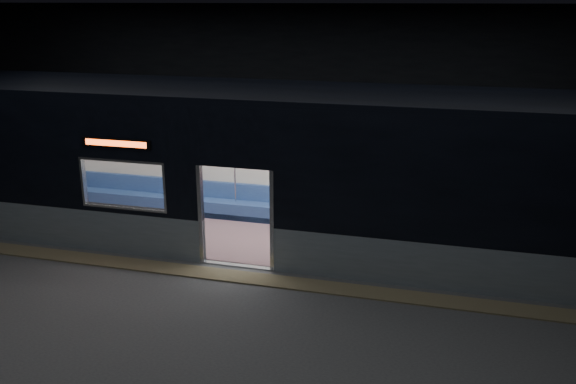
% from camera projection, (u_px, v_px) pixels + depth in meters
% --- Properties ---
extents(station_floor, '(24.00, 14.00, 0.01)m').
position_uv_depth(station_floor, '(218.00, 289.00, 11.24)').
color(station_floor, '#47494C').
rests_on(station_floor, ground).
extents(station_envelope, '(24.00, 14.00, 5.00)m').
position_uv_depth(station_envelope, '(211.00, 90.00, 10.13)').
color(station_envelope, black).
rests_on(station_envelope, station_floor).
extents(tactile_strip, '(22.80, 0.50, 0.03)m').
position_uv_depth(tactile_strip, '(229.00, 276.00, 11.74)').
color(tactile_strip, '#8C7F59').
rests_on(tactile_strip, station_floor).
extents(metro_car, '(18.00, 3.04, 3.35)m').
position_uv_depth(metro_car, '(259.00, 159.00, 13.02)').
color(metro_car, '#8E9BA9').
rests_on(metro_car, station_floor).
extents(passenger, '(0.40, 0.66, 1.32)m').
position_uv_depth(passenger, '(304.00, 195.00, 14.08)').
color(passenger, black).
rests_on(passenger, metro_car).
extents(handbag, '(0.28, 0.25, 0.13)m').
position_uv_depth(handbag, '(300.00, 202.00, 13.93)').
color(handbag, black).
rests_on(handbag, passenger).
extents(transit_map, '(0.92, 0.03, 0.60)m').
position_uv_depth(transit_map, '(497.00, 177.00, 13.12)').
color(transit_map, white).
rests_on(transit_map, metro_car).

